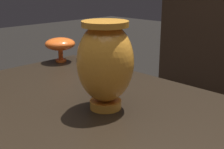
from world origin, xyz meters
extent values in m
cube|color=black|center=(0.00, 0.00, 0.78)|extent=(1.20, 0.64, 0.05)
cylinder|color=orange|center=(-0.04, -0.01, 0.81)|extent=(0.09, 0.09, 0.02)
ellipsoid|color=orange|center=(-0.04, -0.01, 0.93)|extent=(0.15, 0.15, 0.21)
cylinder|color=orange|center=(-0.04, -0.01, 1.03)|extent=(0.12, 0.12, 0.01)
cylinder|color=#E55B1E|center=(-0.54, 0.21, 0.80)|extent=(0.05, 0.05, 0.01)
cylinder|color=#E55B1E|center=(-0.54, 0.21, 0.83)|extent=(0.02, 0.02, 0.04)
ellipsoid|color=#E55B1E|center=(-0.54, 0.21, 0.88)|extent=(0.13, 0.13, 0.05)
camera|label=1|loc=(0.50, -0.53, 1.13)|focal=47.72mm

